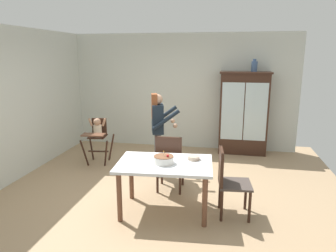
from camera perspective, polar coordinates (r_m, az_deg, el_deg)
ground_plane at (r=5.22m, az=-1.84°, el=-11.93°), size 6.24×6.24×0.00m
wall_back at (r=7.37m, az=2.61°, el=6.40°), size 5.32×0.06×2.70m
wall_left at (r=5.97m, az=-27.46°, el=3.34°), size 0.06×5.32×2.70m
china_cabinet at (r=7.10m, az=13.81°, el=2.36°), size 1.11×0.48×1.85m
ceramic_vase at (r=7.01m, az=15.72°, el=10.65°), size 0.13×0.13×0.27m
high_chair_with_toddler at (r=6.45m, az=-12.95°, el=-1.18°), size 0.64×0.73×0.95m
adult_person at (r=5.59m, az=-1.87°, el=0.27°), size 0.60×0.59×1.53m
dining_table at (r=4.36m, az=-0.62°, el=-8.09°), size 1.38×0.97×0.74m
birthday_cake at (r=4.27m, az=-0.80°, el=-6.25°), size 0.28×0.28×0.19m
serving_bowl at (r=4.44m, az=4.75°, el=-5.88°), size 0.18×0.18×0.05m
dining_chair_far_side at (r=4.99m, az=0.28°, el=-6.24°), size 0.45×0.45×0.96m
dining_chair_right_end at (r=4.37m, az=11.02°, el=-9.40°), size 0.48×0.48×0.96m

